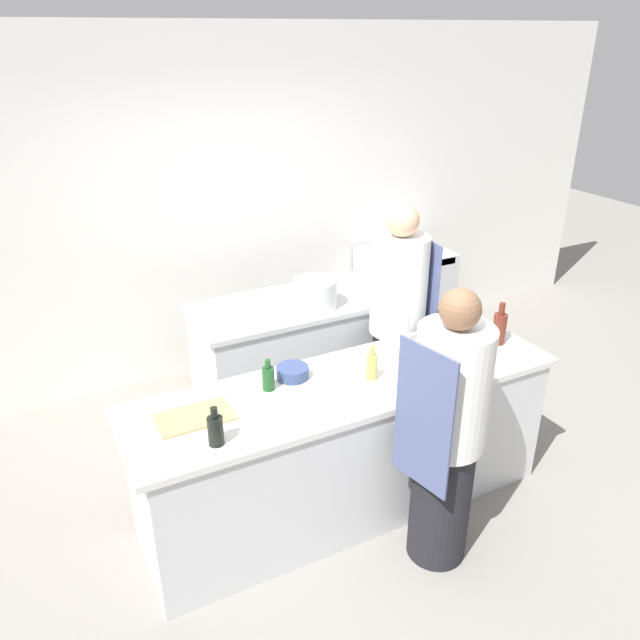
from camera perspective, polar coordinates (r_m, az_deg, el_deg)
ground_plane at (r=4.14m, az=2.33°, el=-16.32°), size 16.00×16.00×0.00m
wall_back at (r=5.23m, az=-9.15°, el=10.01°), size 8.00×0.06×2.80m
prep_counter at (r=3.86m, az=2.44°, el=-11.35°), size 2.58×0.73×0.89m
pass_counter at (r=4.86m, az=-1.42°, el=-2.97°), size 1.71×0.72×0.89m
oven_range at (r=5.91m, az=7.63°, el=2.15°), size 0.72×0.66×0.91m
chef_at_prep_near at (r=3.38m, az=11.50°, el=-10.25°), size 0.43×0.41×1.63m
chef_at_stove at (r=4.45m, az=7.09°, el=-0.23°), size 0.42×0.41×1.70m
bottle_olive_oil at (r=3.11m, az=-9.53°, el=-9.86°), size 0.08×0.08×0.21m
bottle_vinegar at (r=4.15m, az=16.09°, el=-0.66°), size 0.09×0.09×0.28m
bottle_wine at (r=3.51m, az=-4.75°, el=-5.28°), size 0.07×0.07×0.19m
bottle_cooking_oil at (r=3.61m, az=4.75°, el=-4.19°), size 0.07×0.07×0.21m
bottle_sauce at (r=3.98m, az=7.64°, el=-0.76°), size 0.06×0.06×0.32m
bowl_mixing_large at (r=3.82m, az=12.27°, el=-3.90°), size 0.17×0.17×0.06m
bowl_prep_small at (r=3.64m, az=-2.52°, el=-4.79°), size 0.19×0.19×0.07m
cup at (r=4.22m, az=10.60°, el=-0.67°), size 0.08×0.08×0.08m
cutting_board at (r=3.36m, az=-11.38°, el=-8.66°), size 0.40×0.24×0.01m
stockpot at (r=4.52m, az=-0.42°, el=2.46°), size 0.31×0.31×0.21m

